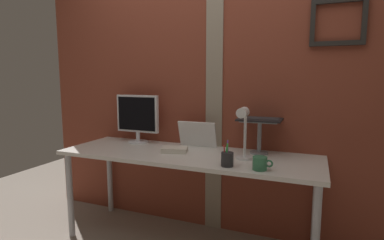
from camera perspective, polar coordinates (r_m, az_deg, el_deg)
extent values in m
cube|color=brown|center=(2.67, 3.36, 5.78)|extent=(3.29, 0.12, 2.46)
cube|color=gray|center=(2.59, 4.16, 5.71)|extent=(0.14, 0.01, 2.46)
cube|color=black|center=(2.51, 25.82, 19.51)|extent=(0.37, 0.03, 0.03)
cube|color=black|center=(2.46, 25.41, 12.83)|extent=(0.37, 0.03, 0.03)
cube|color=black|center=(2.48, 21.63, 16.42)|extent=(0.03, 0.03, 0.26)
cube|color=black|center=(2.50, 29.56, 15.91)|extent=(0.03, 0.03, 0.26)
cube|color=silver|center=(2.40, -0.90, -6.58)|extent=(2.02, 0.65, 0.03)
cylinder|color=#B2B2B7|center=(2.81, -21.83, -12.91)|extent=(0.05, 0.05, 0.71)
cylinder|color=#B2B2B7|center=(2.11, 22.07, -20.11)|extent=(0.05, 0.05, 0.71)
cylinder|color=#B2B2B7|center=(3.19, -15.12, -10.13)|extent=(0.05, 0.05, 0.71)
cylinder|color=#B2B2B7|center=(2.60, 22.11, -14.71)|extent=(0.05, 0.05, 0.71)
cylinder|color=white|center=(2.84, -10.02, -4.02)|extent=(0.18, 0.18, 0.01)
cylinder|color=white|center=(2.83, -10.05, -3.05)|extent=(0.04, 0.04, 0.09)
cube|color=white|center=(2.80, -10.15, 1.19)|extent=(0.41, 0.04, 0.33)
cube|color=black|center=(2.78, -10.37, 1.14)|extent=(0.38, 0.00, 0.30)
cylinder|color=gray|center=(2.45, 12.39, -5.98)|extent=(0.14, 0.14, 0.01)
cylinder|color=gray|center=(2.42, 12.48, -3.08)|extent=(0.03, 0.03, 0.24)
cube|color=gray|center=(2.40, 12.57, -0.15)|extent=(0.28, 0.22, 0.01)
cube|color=black|center=(2.40, 12.57, 0.11)|extent=(0.33, 0.26, 0.01)
cube|color=#2D2D30|center=(2.42, 12.66, 0.35)|extent=(0.29, 0.17, 0.00)
cube|color=black|center=(2.54, 13.24, 3.30)|extent=(0.33, 0.06, 0.23)
cube|color=black|center=(2.53, 13.22, 3.26)|extent=(0.30, 0.04, 0.20)
cube|color=white|center=(2.59, 0.99, -2.69)|extent=(0.33, 0.08, 0.22)
cylinder|color=white|center=(2.26, 9.78, -6.99)|extent=(0.12, 0.12, 0.02)
cylinder|color=white|center=(2.22, 9.89, -2.39)|extent=(0.02, 0.02, 0.35)
cylinder|color=white|center=(2.11, 9.48, 1.39)|extent=(0.07, 0.11, 0.07)
cylinder|color=#262628|center=(2.06, 6.60, -7.31)|extent=(0.08, 0.08, 0.09)
cylinder|color=red|center=(2.06, 6.12, -6.45)|extent=(0.01, 0.03, 0.13)
cylinder|color=green|center=(2.04, 6.58, -6.40)|extent=(0.01, 0.01, 0.15)
cylinder|color=purple|center=(2.05, 6.72, -6.07)|extent=(0.02, 0.04, 0.16)
cylinder|color=green|center=(2.06, 6.41, -5.99)|extent=(0.03, 0.03, 0.17)
cylinder|color=#33724C|center=(2.01, 12.56, -7.91)|extent=(0.09, 0.09, 0.09)
torus|color=#33724C|center=(2.01, 14.21, -7.91)|extent=(0.05, 0.01, 0.05)
cube|color=silver|center=(2.44, -3.28, -5.55)|extent=(0.23, 0.19, 0.04)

